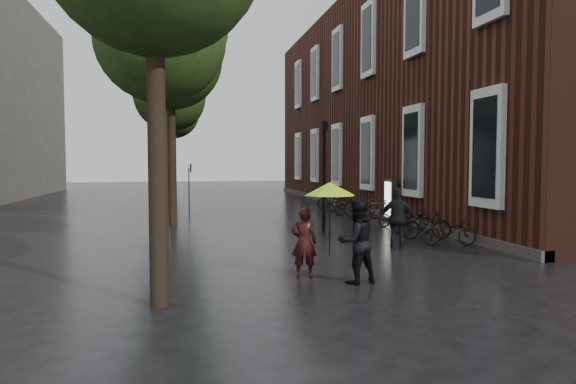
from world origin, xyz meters
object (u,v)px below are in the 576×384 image
object	(u,v)px
person_burgundy	(304,243)
parked_bicycles	(377,212)
pedestrian_walking	(398,219)
ad_lightbox	(390,200)
person_black	(356,241)
lamp_post	(324,165)

from	to	relation	value
person_burgundy	parked_bicycles	world-z (taller)	person_burgundy
pedestrian_walking	ad_lightbox	bearing A→B (deg)	-86.90
pedestrian_walking	person_black	bearing A→B (deg)	79.63
person_black	pedestrian_walking	distance (m)	4.57
person_black	pedestrian_walking	world-z (taller)	pedestrian_walking
pedestrian_walking	lamp_post	distance (m)	4.51
pedestrian_walking	parked_bicycles	world-z (taller)	pedestrian_walking
person_burgundy	pedestrian_walking	distance (m)	4.67
person_black	person_burgundy	bearing A→B (deg)	-50.19
person_burgundy	person_black	distance (m)	1.22
person_black	lamp_post	distance (m)	8.14
person_black	pedestrian_walking	xyz separation A→B (m)	(2.62, 3.74, 0.02)
ad_lightbox	lamp_post	distance (m)	4.63
lamp_post	parked_bicycles	bearing A→B (deg)	36.76
pedestrian_walking	lamp_post	world-z (taller)	lamp_post
parked_bicycles	ad_lightbox	world-z (taller)	ad_lightbox
person_burgundy	ad_lightbox	bearing A→B (deg)	-107.57
person_burgundy	lamp_post	bearing A→B (deg)	-93.95
person_black	ad_lightbox	world-z (taller)	ad_lightbox
person_black	lamp_post	world-z (taller)	lamp_post
pedestrian_walking	person_burgundy	bearing A→B (deg)	64.55
person_black	ad_lightbox	bearing A→B (deg)	-129.31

